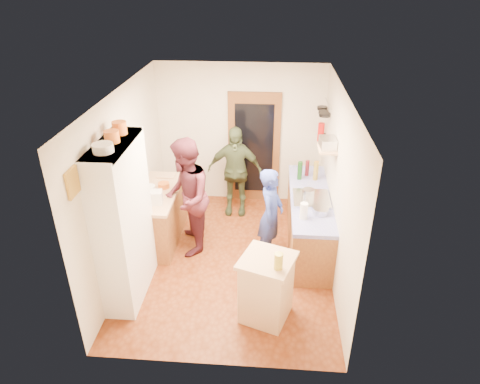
# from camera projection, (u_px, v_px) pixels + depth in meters

# --- Properties ---
(floor) EXTENTS (3.00, 4.00, 0.02)m
(floor) POSITION_uv_depth(u_px,v_px,m) (231.00, 259.00, 6.66)
(floor) COLOR brown
(floor) RESTS_ON ground
(ceiling) EXTENTS (3.00, 4.00, 0.02)m
(ceiling) POSITION_uv_depth(u_px,v_px,m) (229.00, 92.00, 5.43)
(ceiling) COLOR silver
(ceiling) RESTS_ON ground
(wall_back) EXTENTS (3.00, 0.02, 2.60)m
(wall_back) POSITION_uv_depth(u_px,v_px,m) (241.00, 135.00, 7.81)
(wall_back) COLOR beige
(wall_back) RESTS_ON ground
(wall_front) EXTENTS (3.00, 0.02, 2.60)m
(wall_front) POSITION_uv_depth(u_px,v_px,m) (210.00, 275.00, 4.28)
(wall_front) COLOR beige
(wall_front) RESTS_ON ground
(wall_left) EXTENTS (0.02, 4.00, 2.60)m
(wall_left) POSITION_uv_depth(u_px,v_px,m) (126.00, 181.00, 6.15)
(wall_left) COLOR beige
(wall_left) RESTS_ON ground
(wall_right) EXTENTS (0.02, 4.00, 2.60)m
(wall_right) POSITION_uv_depth(u_px,v_px,m) (338.00, 188.00, 5.94)
(wall_right) COLOR beige
(wall_right) RESTS_ON ground
(door_frame) EXTENTS (0.95, 0.06, 2.10)m
(door_frame) POSITION_uv_depth(u_px,v_px,m) (254.00, 148.00, 7.88)
(door_frame) COLOR brown
(door_frame) RESTS_ON ground
(door_glass) EXTENTS (0.70, 0.02, 1.70)m
(door_glass) POSITION_uv_depth(u_px,v_px,m) (254.00, 149.00, 7.85)
(door_glass) COLOR black
(door_glass) RESTS_ON door_frame
(hutch_body) EXTENTS (0.40, 1.20, 2.20)m
(hutch_body) POSITION_uv_depth(u_px,v_px,m) (124.00, 222.00, 5.52)
(hutch_body) COLOR white
(hutch_body) RESTS_ON ground
(hutch_top_shelf) EXTENTS (0.40, 1.14, 0.04)m
(hutch_top_shelf) POSITION_uv_depth(u_px,v_px,m) (112.00, 144.00, 5.02)
(hutch_top_shelf) COLOR white
(hutch_top_shelf) RESTS_ON hutch_body
(plate_stack) EXTENTS (0.24, 0.24, 0.10)m
(plate_stack) POSITION_uv_depth(u_px,v_px,m) (103.00, 148.00, 4.74)
(plate_stack) COLOR white
(plate_stack) RESTS_ON hutch_top_shelf
(orange_pot_a) EXTENTS (0.18, 0.18, 0.14)m
(orange_pot_a) POSITION_uv_depth(u_px,v_px,m) (112.00, 137.00, 4.99)
(orange_pot_a) COLOR orange
(orange_pot_a) RESTS_ON hutch_top_shelf
(orange_pot_b) EXTENTS (0.18, 0.18, 0.16)m
(orange_pot_b) POSITION_uv_depth(u_px,v_px,m) (119.00, 128.00, 5.23)
(orange_pot_b) COLOR orange
(orange_pot_b) RESTS_ON hutch_top_shelf
(left_counter_base) EXTENTS (0.60, 1.40, 0.85)m
(left_counter_base) POSITION_uv_depth(u_px,v_px,m) (160.00, 217.00, 6.93)
(left_counter_base) COLOR #96632C
(left_counter_base) RESTS_ON ground
(left_counter_top) EXTENTS (0.64, 1.44, 0.05)m
(left_counter_top) POSITION_uv_depth(u_px,v_px,m) (157.00, 193.00, 6.72)
(left_counter_top) COLOR tan
(left_counter_top) RESTS_ON left_counter_base
(toaster) EXTENTS (0.29, 0.21, 0.20)m
(toaster) POSITION_uv_depth(u_px,v_px,m) (153.00, 197.00, 6.32)
(toaster) COLOR white
(toaster) RESTS_ON left_counter_top
(kettle) EXTENTS (0.21, 0.21, 0.20)m
(kettle) POSITION_uv_depth(u_px,v_px,m) (150.00, 192.00, 6.48)
(kettle) COLOR white
(kettle) RESTS_ON left_counter_top
(orange_bowl) EXTENTS (0.21, 0.21, 0.08)m
(orange_bowl) POSITION_uv_depth(u_px,v_px,m) (164.00, 185.00, 6.80)
(orange_bowl) COLOR orange
(orange_bowl) RESTS_ON left_counter_top
(chopping_board) EXTENTS (0.31, 0.23, 0.02)m
(chopping_board) POSITION_uv_depth(u_px,v_px,m) (166.00, 175.00, 7.19)
(chopping_board) COLOR tan
(chopping_board) RESTS_ON left_counter_top
(right_counter_base) EXTENTS (0.60, 2.20, 0.84)m
(right_counter_base) POSITION_uv_depth(u_px,v_px,m) (308.00, 222.00, 6.82)
(right_counter_base) COLOR #96632C
(right_counter_base) RESTS_ON ground
(right_counter_top) EXTENTS (0.62, 2.22, 0.06)m
(right_counter_top) POSITION_uv_depth(u_px,v_px,m) (310.00, 197.00, 6.60)
(right_counter_top) COLOR #1E1FA3
(right_counter_top) RESTS_ON right_counter_base
(hob) EXTENTS (0.55, 0.58, 0.04)m
(hob) POSITION_uv_depth(u_px,v_px,m) (311.00, 199.00, 6.46)
(hob) COLOR silver
(hob) RESTS_ON right_counter_top
(pot_on_hob) EXTENTS (0.18, 0.18, 0.12)m
(pot_on_hob) POSITION_uv_depth(u_px,v_px,m) (308.00, 193.00, 6.46)
(pot_on_hob) COLOR silver
(pot_on_hob) RESTS_ON hob
(bottle_a) EXTENTS (0.10, 0.10, 0.31)m
(bottle_a) POSITION_uv_depth(u_px,v_px,m) (300.00, 171.00, 7.02)
(bottle_a) COLOR #143F14
(bottle_a) RESTS_ON right_counter_top
(bottle_b) EXTENTS (0.08, 0.08, 0.27)m
(bottle_b) POSITION_uv_depth(u_px,v_px,m) (307.00, 168.00, 7.16)
(bottle_b) COLOR #591419
(bottle_b) RESTS_ON right_counter_top
(bottle_c) EXTENTS (0.09, 0.09, 0.32)m
(bottle_c) POSITION_uv_depth(u_px,v_px,m) (316.00, 171.00, 7.00)
(bottle_c) COLOR olive
(bottle_c) RESTS_ON right_counter_top
(paper_towel) EXTENTS (0.11, 0.11, 0.24)m
(paper_towel) POSITION_uv_depth(u_px,v_px,m) (304.00, 211.00, 5.94)
(paper_towel) COLOR white
(paper_towel) RESTS_ON right_counter_top
(mixing_bowl) EXTENTS (0.30, 0.30, 0.09)m
(mixing_bowl) POSITION_uv_depth(u_px,v_px,m) (321.00, 211.00, 6.09)
(mixing_bowl) COLOR silver
(mixing_bowl) RESTS_ON right_counter_top
(island_base) EXTENTS (0.70, 0.70, 0.86)m
(island_base) POSITION_uv_depth(u_px,v_px,m) (266.00, 290.00, 5.38)
(island_base) COLOR tan
(island_base) RESTS_ON ground
(island_top) EXTENTS (0.79, 0.79, 0.05)m
(island_top) POSITION_uv_depth(u_px,v_px,m) (267.00, 261.00, 5.16)
(island_top) COLOR tan
(island_top) RESTS_ON island_base
(cutting_board) EXTENTS (0.42, 0.38, 0.02)m
(cutting_board) POSITION_uv_depth(u_px,v_px,m) (265.00, 257.00, 5.22)
(cutting_board) COLOR white
(cutting_board) RESTS_ON island_top
(oil_jar) EXTENTS (0.13, 0.13, 0.21)m
(oil_jar) POSITION_uv_depth(u_px,v_px,m) (279.00, 261.00, 4.94)
(oil_jar) COLOR #AD9E2D
(oil_jar) RESTS_ON island_top
(pan_rail) EXTENTS (0.02, 0.65, 0.02)m
(pan_rail) POSITION_uv_depth(u_px,v_px,m) (328.00, 104.00, 6.93)
(pan_rail) COLOR silver
(pan_rail) RESTS_ON wall_right
(pan_hang_a) EXTENTS (0.18, 0.18, 0.05)m
(pan_hang_a) POSITION_uv_depth(u_px,v_px,m) (325.00, 115.00, 6.85)
(pan_hang_a) COLOR black
(pan_hang_a) RESTS_ON pan_rail
(pan_hang_b) EXTENTS (0.16, 0.16, 0.05)m
(pan_hang_b) POSITION_uv_depth(u_px,v_px,m) (323.00, 112.00, 7.03)
(pan_hang_b) COLOR black
(pan_hang_b) RESTS_ON pan_rail
(pan_hang_c) EXTENTS (0.17, 0.17, 0.05)m
(pan_hang_c) POSITION_uv_depth(u_px,v_px,m) (322.00, 108.00, 7.20)
(pan_hang_c) COLOR black
(pan_hang_c) RESTS_ON pan_rail
(wall_shelf) EXTENTS (0.26, 0.42, 0.03)m
(wall_shelf) POSITION_uv_depth(u_px,v_px,m) (327.00, 149.00, 6.16)
(wall_shelf) COLOR tan
(wall_shelf) RESTS_ON wall_right
(radio) EXTENTS (0.24, 0.32, 0.15)m
(radio) POSITION_uv_depth(u_px,v_px,m) (328.00, 143.00, 6.12)
(radio) COLOR silver
(radio) RESTS_ON wall_shelf
(ext_bracket) EXTENTS (0.06, 0.10, 0.04)m
(ext_bracket) POSITION_uv_depth(u_px,v_px,m) (324.00, 135.00, 7.37)
(ext_bracket) COLOR black
(ext_bracket) RESTS_ON wall_right
(fire_extinguisher) EXTENTS (0.11, 0.11, 0.32)m
(fire_extinguisher) POSITION_uv_depth(u_px,v_px,m) (321.00, 132.00, 7.35)
(fire_extinguisher) COLOR red
(fire_extinguisher) RESTS_ON wall_right
(picture_frame) EXTENTS (0.03, 0.25, 0.30)m
(picture_frame) POSITION_uv_depth(u_px,v_px,m) (72.00, 182.00, 4.43)
(picture_frame) COLOR gold
(picture_frame) RESTS_ON wall_left
(person_hob) EXTENTS (0.47, 0.61, 1.49)m
(person_hob) POSITION_uv_depth(u_px,v_px,m) (272.00, 216.00, 6.35)
(person_hob) COLOR #2D3E97
(person_hob) RESTS_ON ground
(person_left) EXTENTS (0.83, 1.00, 1.86)m
(person_left) POSITION_uv_depth(u_px,v_px,m) (189.00, 196.00, 6.50)
(person_left) COLOR #491B25
(person_left) RESTS_ON ground
(person_back) EXTENTS (0.97, 0.42, 1.65)m
(person_back) POSITION_uv_depth(u_px,v_px,m) (235.00, 171.00, 7.54)
(person_back) COLOR #374228
(person_back) RESTS_ON ground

